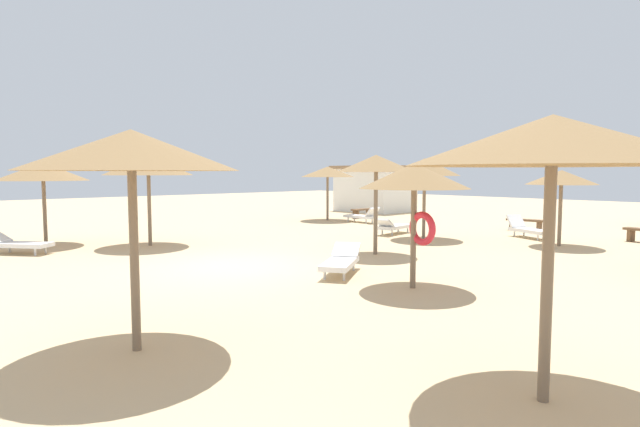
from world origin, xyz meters
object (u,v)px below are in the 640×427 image
(parasol_3, at_px, (561,178))
(parasol_9, at_px, (376,164))
(lounger_1, at_px, (18,244))
(parasol_8, at_px, (148,165))
(parasol_0, at_px, (425,167))
(lounger_4, at_px, (341,261))
(parasol_1, at_px, (43,172))
(parasol_2, at_px, (328,172))
(lounger_2, at_px, (362,216))
(beach_cabana, at_px, (375,188))
(parasol_4, at_px, (414,178))
(bench_0, at_px, (525,223))
(lounger_3, at_px, (528,229))
(parasol_6, at_px, (131,151))
(lounger_0, at_px, (393,226))
(bench_1, at_px, (363,211))
(parasol_5, at_px, (552,141))

(parasol_3, height_order, parasol_9, parasol_9)
(lounger_1, bearing_deg, parasol_8, 74.71)
(parasol_8, bearing_deg, parasol_9, 33.38)
(parasol_0, height_order, lounger_4, parasol_0)
(parasol_1, xyz_separation_m, lounger_1, (1.41, -1.11, -2.12))
(parasol_2, bearing_deg, lounger_1, -83.77)
(parasol_1, bearing_deg, parasol_2, 90.58)
(parasol_0, distance_m, lounger_4, 7.57)
(lounger_2, xyz_separation_m, beach_cabana, (-4.37, 5.93, 1.12))
(parasol_8, xyz_separation_m, parasol_9, (6.23, 4.11, 0.01))
(parasol_4, xyz_separation_m, lounger_2, (-10.18, 9.54, -1.97))
(parasol_9, relative_size, bench_0, 1.90)
(lounger_2, relative_size, lounger_3, 0.96)
(parasol_8, xyz_separation_m, lounger_3, (7.56, 11.14, -2.32))
(lounger_3, xyz_separation_m, bench_0, (-1.08, 2.10, 0.02))
(parasol_1, distance_m, lounger_3, 17.04)
(parasol_6, bearing_deg, parasol_0, 108.91)
(lounger_1, relative_size, beach_cabana, 0.41)
(parasol_9, bearing_deg, parasol_2, 143.90)
(lounger_0, bearing_deg, parasol_8, -112.40)
(parasol_9, height_order, bench_1, parasol_9)
(lounger_1, xyz_separation_m, lounger_3, (8.55, 14.78, 0.02))
(parasol_2, distance_m, parasol_6, 19.07)
(lounger_4, relative_size, bench_0, 1.27)
(parasol_0, relative_size, parasol_3, 1.17)
(parasol_9, xyz_separation_m, lounger_4, (1.36, -2.81, -2.35))
(parasol_1, xyz_separation_m, parasol_4, (12.06, 3.89, -0.14))
(parasol_5, bearing_deg, parasol_1, -177.74)
(lounger_4, height_order, bench_0, lounger_4)
(parasol_2, relative_size, parasol_9, 0.93)
(parasol_1, relative_size, bench_0, 1.85)
(parasol_5, bearing_deg, parasol_9, 141.53)
(bench_0, bearing_deg, parasol_3, -51.31)
(parasol_6, xyz_separation_m, lounger_3, (-1.82, 15.54, -2.35))
(bench_1, relative_size, beach_cabana, 0.33)
(bench_0, bearing_deg, bench_1, -177.36)
(parasol_0, height_order, parasol_8, parasol_8)
(parasol_1, relative_size, parasol_3, 1.14)
(bench_0, relative_size, bench_1, 1.01)
(parasol_6, height_order, bench_0, parasol_6)
(parasol_2, relative_size, bench_1, 1.80)
(parasol_0, distance_m, parasol_8, 9.55)
(parasol_0, distance_m, beach_cabana, 13.35)
(lounger_0, height_order, lounger_4, lounger_0)
(parasol_1, relative_size, lounger_0, 1.44)
(parasol_8, bearing_deg, parasol_3, 46.85)
(parasol_8, distance_m, bench_1, 13.24)
(parasol_0, bearing_deg, lounger_3, 51.37)
(parasol_4, height_order, beach_cabana, beach_cabana)
(lounger_1, xyz_separation_m, lounger_2, (0.47, 14.54, 0.01))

